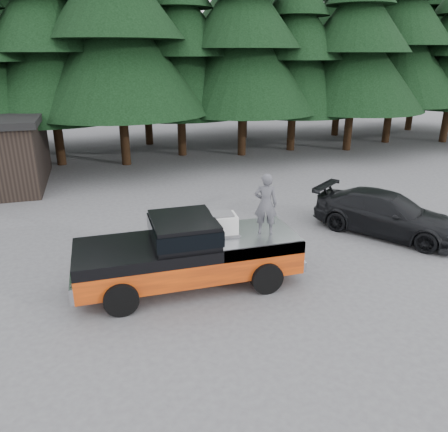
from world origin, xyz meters
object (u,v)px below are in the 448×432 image
object	(u,v)px
air_compressor	(222,225)
parked_car	(387,214)
pickup_truck	(189,262)
man_on_bed	(266,204)

from	to	relation	value
air_compressor	parked_car	world-z (taller)	air_compressor
air_compressor	parked_car	distance (m)	6.56
pickup_truck	parked_car	bearing A→B (deg)	12.30
air_compressor	man_on_bed	distance (m)	1.29
air_compressor	man_on_bed	world-z (taller)	man_on_bed
pickup_truck	air_compressor	distance (m)	1.34
man_on_bed	air_compressor	bearing A→B (deg)	7.04
pickup_truck	parked_car	size ratio (longest dim) A/B	1.22
parked_car	pickup_truck	bearing A→B (deg)	156.11
man_on_bed	pickup_truck	bearing A→B (deg)	15.89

